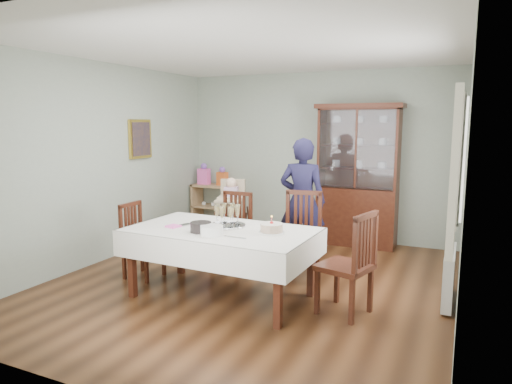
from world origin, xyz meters
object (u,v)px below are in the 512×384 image
Objects in this scene: china_cabinet at (358,173)px; birthday_cake at (272,228)px; chair_far_right at (300,253)px; high_chair at (232,223)px; dining_table at (222,263)px; sideboard at (217,207)px; champagne_tray at (227,220)px; gift_bag_orange at (222,177)px; chair_end_right at (346,284)px; chair_far_left at (232,246)px; chair_end_left at (143,255)px; woman at (302,201)px; gift_bag_pink at (204,175)px.

china_cabinet is 8.07× the size of birthday_cake.
high_chair is at bearing 144.60° from chair_far_right.
dining_table is 1.93× the size of chair_far_right.
china_cabinet is 2.76m from birthday_cake.
champagne_tray reaches higher than sideboard.
chair_end_right is at bearing -42.92° from gift_bag_orange.
china_cabinet reaches higher than chair_far_left.
sideboard is at bearing 179.51° from china_cabinet.
china_cabinet is at bearing -37.40° from chair_end_left.
sideboard is 2.25× the size of champagne_tray.
gift_bag_orange is at bearing -117.62° from chair_end_right.
chair_end_right is 0.95× the size of high_chair.
sideboard is 4.02m from chair_end_right.
champagne_tray is at bearing 68.90° from woman.
chair_end_left is 0.88× the size of chair_end_right.
champagne_tray is (0.74, -1.49, 0.41)m from high_chair.
birthday_cake is at bearing -42.93° from chair_far_left.
sideboard is (-2.50, 0.02, -0.72)m from china_cabinet.
chair_far_left is 3.66× the size of birthday_cake.
gift_bag_orange reaches higher than champagne_tray.
china_cabinet is 2.06× the size of chair_far_right.
sideboard is at bearing 128.81° from birthday_cake.
gift_bag_pink is (-3.24, 2.67, 0.66)m from chair_end_right.
birthday_cake is 3.44m from gift_bag_orange.
birthday_cake reaches higher than chair_end_left.
woman reaches higher than gift_bag_orange.
gift_bag_orange is at bearing -9.32° from sideboard.
sideboard is (-1.65, 2.81, 0.02)m from dining_table.
high_chair reaches higher than chair_end_right.
chair_end_left is at bearing 172.38° from dining_table.
dining_table is 1.20× the size of woman.
chair_end_left is at bearing -135.79° from chair_far_left.
chair_far_right is at bearing 58.56° from dining_table.
chair_far_left is 0.89× the size of high_chair.
gift_bag_orange is (-1.15, 1.84, 0.65)m from chair_far_left.
woman is 2.30m from gift_bag_orange.
high_chair is (-1.58, -1.17, -0.69)m from china_cabinet.
china_cabinet is at bearing 72.27° from champagne_tray.
chair_end_left is 2.73m from gift_bag_orange.
chair_end_left is at bearing 176.78° from birthday_cake.
china_cabinet reaches higher than woman.
chair_far_left reaches higher than birthday_cake.
chair_far_right is 1.15× the size of chair_end_left.
dining_table is 1.10m from chair_far_right.
chair_far_right is 0.62× the size of woman.
chair_far_left is at bearing 111.74° from dining_table.
woman is at bearing 37.24° from chair_far_left.
chair_end_right is at bearing -39.43° from gift_bag_pink.
chair_far_right is 1.12m from chair_end_right.
high_chair is at bearing -110.54° from chair_end_right.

